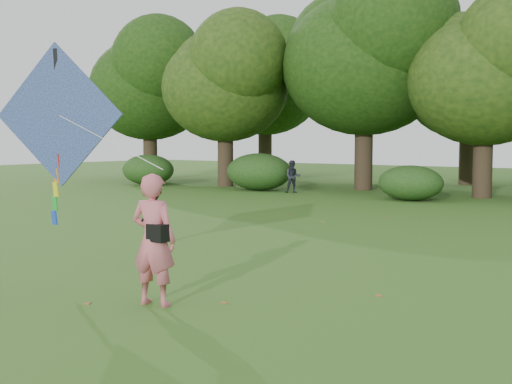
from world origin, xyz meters
The scene contains 7 objects.
ground centered at (0.00, 0.00, 0.00)m, with size 100.00×100.00×0.00m, color #265114.
man_kite_flyer centered at (-0.78, -0.77, 0.98)m, with size 0.72×0.47×1.96m, color #CF616E.
bystander_left centered at (-9.84, 17.47, 0.75)m, with size 0.73×0.57×1.50m, color #242730.
crossbody_bag centered at (-0.66, -0.80, 1.11)m, with size 0.43×0.20×0.74m.
flying_kite centered at (-3.67, -0.20, 2.85)m, with size 4.36×1.06×3.27m.
shrub_band centered at (-0.72, 17.60, 0.86)m, with size 39.15×3.22×1.88m.
fallen_leaves centered at (0.17, 3.33, 0.01)m, with size 10.49×15.21×0.01m.
Camera 1 is at (5.90, -7.53, 2.46)m, focal length 45.00 mm.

